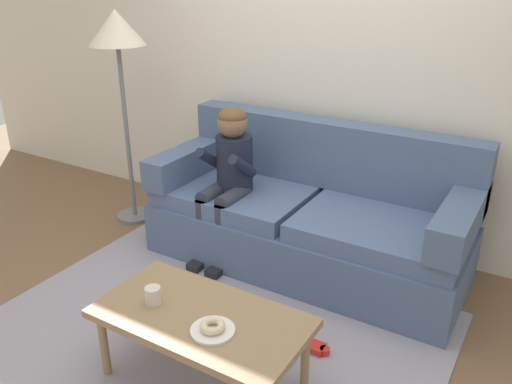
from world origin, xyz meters
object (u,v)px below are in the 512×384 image
object	(u,v)px
coffee_table	(201,322)
person_child	(229,170)
toy_controller	(311,347)
couch	(309,217)
mug	(153,295)
floor_lamp	(118,42)
donut	(213,326)

from	to	relation	value
coffee_table	person_child	world-z (taller)	person_child
toy_controller	coffee_table	bearing A→B (deg)	-124.41
couch	mug	world-z (taller)	couch
toy_controller	floor_lamp	distance (m)	2.60
mug	toy_controller	distance (m)	0.94
coffee_table	mug	world-z (taller)	mug
coffee_table	person_child	bearing A→B (deg)	117.67
donut	mug	distance (m)	0.39
couch	mug	distance (m)	1.44
floor_lamp	toy_controller	bearing A→B (deg)	-20.67
couch	coffee_table	xyz separation A→B (m)	(0.08, -1.38, 0.03)
couch	mug	bearing A→B (deg)	-97.46
toy_controller	floor_lamp	size ratio (longest dim) A/B	0.13
coffee_table	mug	xyz separation A→B (m)	(-0.26, -0.04, 0.09)
coffee_table	toy_controller	bearing A→B (deg)	53.74
person_child	donut	bearing A→B (deg)	-59.37
couch	toy_controller	world-z (taller)	couch
couch	person_child	world-z (taller)	person_child
donut	coffee_table	bearing A→B (deg)	148.46
mug	coffee_table	bearing A→B (deg)	9.56
mug	toy_controller	world-z (taller)	mug
person_child	floor_lamp	distance (m)	1.31
person_child	donut	xyz separation A→B (m)	(0.74, -1.24, -0.22)
coffee_table	couch	bearing A→B (deg)	93.15
couch	mug	xyz separation A→B (m)	(-0.19, -1.42, 0.12)
toy_controller	couch	bearing A→B (deg)	118.75
donut	toy_controller	distance (m)	0.76
coffee_table	person_child	size ratio (longest dim) A/B	0.96
mug	person_child	bearing A→B (deg)	106.11
coffee_table	mug	size ratio (longest dim) A/B	11.70
floor_lamp	mug	bearing A→B (deg)	-43.20
couch	floor_lamp	size ratio (longest dim) A/B	1.29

